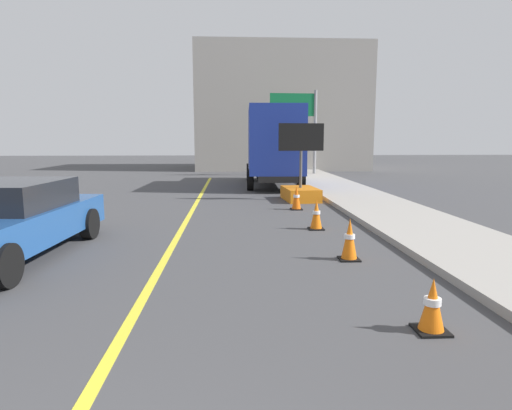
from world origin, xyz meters
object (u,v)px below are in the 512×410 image
Objects in this scene: traffic_cone_mid_lane at (350,239)px; traffic_cone_far_lane at (316,215)px; traffic_cone_curbside at (296,198)px; box_truck at (273,145)px; arrow_board_trailer at (300,187)px; pickup_car at (7,220)px; traffic_cone_near_sign at (432,306)px; highway_guide_sign at (302,118)px.

traffic_cone_far_lane is (-0.07, 2.69, -0.02)m from traffic_cone_mid_lane.
traffic_cone_mid_lane is 2.69m from traffic_cone_far_lane.
traffic_cone_curbside is at bearing 90.70° from traffic_cone_far_lane.
box_truck is 12.85m from traffic_cone_mid_lane.
arrow_board_trailer is 5.07m from traffic_cone_far_lane.
pickup_car reaches higher than traffic_cone_near_sign.
box_truck is at bearing 91.09° from traffic_cone_near_sign.
arrow_board_trailer is 0.38× the size of box_truck.
traffic_cone_far_lane is at bearing -97.78° from highway_guide_sign.
traffic_cone_mid_lane is at bearing -4.67° from pickup_car.
traffic_cone_far_lane is (-2.12, -15.54, -3.07)m from highway_guide_sign.
traffic_cone_near_sign is at bearing -88.91° from box_truck.
arrow_board_trailer reaches higher than pickup_car.
traffic_cone_mid_lane reaches higher than traffic_cone_curbside.
traffic_cone_near_sign is (-1.92, -21.19, -3.12)m from highway_guide_sign.
pickup_car is 7.19m from traffic_cone_near_sign.
arrow_board_trailer is 0.54× the size of highway_guide_sign.
traffic_cone_mid_lane is 1.03× the size of traffic_cone_curbside.
pickup_car is 6.47× the size of traffic_cone_mid_lane.
box_truck reaches higher than arrow_board_trailer.
traffic_cone_near_sign is at bearing -28.84° from pickup_car.
pickup_car reaches higher than traffic_cone_curbside.
traffic_cone_near_sign is at bearing -87.90° from traffic_cone_far_lane.
pickup_car is at bearing -160.24° from traffic_cone_far_lane.
traffic_cone_mid_lane is (-0.34, -7.74, -0.11)m from arrow_board_trailer.
pickup_car is 19.72m from highway_guide_sign.
pickup_car is at bearing -139.46° from traffic_cone_curbside.
box_truck is (-0.50, 5.01, 1.41)m from arrow_board_trailer.
pickup_car is at bearing -114.83° from highway_guide_sign.
traffic_cone_near_sign is (6.29, -3.46, -0.39)m from pickup_car.
arrow_board_trailer is 9.73m from pickup_car.
traffic_cone_curbside is (6.04, 5.17, -0.33)m from pickup_car.
pickup_car reaches higher than traffic_cone_far_lane.
pickup_car is 7.89× the size of traffic_cone_near_sign.
arrow_board_trailer is at bearing 87.50° from traffic_cone_mid_lane.
pickup_car is 6.18m from traffic_cone_mid_lane.
arrow_board_trailer reaches higher than traffic_cone_near_sign.
traffic_cone_curbside is (-0.04, 2.98, 0.01)m from traffic_cone_far_lane.
box_truck is at bearing -112.03° from highway_guide_sign.
traffic_cone_curbside is at bearing 40.54° from pickup_car.
arrow_board_trailer is 11.03m from highway_guide_sign.
traffic_cone_near_sign is 0.84× the size of traffic_cone_curbside.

